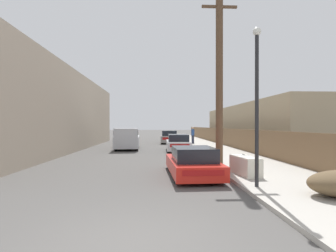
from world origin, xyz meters
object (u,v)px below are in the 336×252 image
Objects in this scene: pickup_truck at (127,139)px; street_lamp at (257,95)px; pedestrian at (193,135)px; car_parked_mid at (178,143)px; utility_pole at (219,75)px; discarded_fridge at (245,165)px; car_parked_far at (170,137)px; parked_sports_car_red at (192,163)px.

pickup_truck is 1.13× the size of street_lamp.
pedestrian is (0.83, 19.89, -2.00)m from street_lamp.
street_lamp reaches higher than car_parked_mid.
pedestrian is (0.81, 14.93, -3.59)m from utility_pole.
pedestrian is at bearing 87.61° from street_lamp.
car_parked_far reaches higher than discarded_fridge.
pickup_truck is 15.80m from street_lamp.
pedestrian is (2.39, -2.25, 0.36)m from car_parked_far.
utility_pole reaches higher than parked_sports_car_red.
car_parked_mid is 0.75× the size of pickup_truck.
discarded_fridge is 20.21m from car_parked_far.
parked_sports_car_red is at bearing -86.62° from car_parked_far.
parked_sports_car_red is at bearing 105.29° from pickup_truck.
car_parked_mid reaches higher than parked_sports_car_red.
car_parked_mid is at bearing 153.35° from pickup_truck.
pickup_truck is (-4.09, -7.54, 0.23)m from car_parked_far.
car_parked_mid is 0.90× the size of car_parked_far.
discarded_fridge is at bearing -91.60° from pedestrian.
parked_sports_car_red is 0.87× the size of street_lamp.
pickup_truck is (-3.93, 12.16, 0.36)m from parked_sports_car_red.
parked_sports_car_red is at bearing 161.20° from discarded_fridge.
street_lamp is (5.65, -14.60, 2.13)m from pickup_truck.
car_parked_far reaches higher than parked_sports_car_red.
street_lamp reaches higher than discarded_fridge.
utility_pole is at bearing 89.77° from street_lamp.
car_parked_far is 0.54× the size of utility_pole.
pedestrian reaches higher than car_parked_mid.
car_parked_far is at bearing 94.03° from street_lamp.
car_parked_far is 22.32m from street_lamp.
parked_sports_car_red is at bearing 125.01° from street_lamp.
car_parked_far is at bearing -121.10° from pickup_truck.
utility_pole is at bearing 117.79° from pickup_truck.
pickup_truck is 3.21× the size of pedestrian.
car_parked_mid reaches higher than discarded_fridge.
discarded_fridge is at bearing 112.76° from pickup_truck.
discarded_fridge is at bearing 80.70° from street_lamp.
street_lamp is (-0.33, -2.02, 2.56)m from discarded_fridge.
car_parked_far reaches higher than car_parked_mid.
parked_sports_car_red is 12.78m from pickup_truck.
pickup_truck is at bearing 105.93° from parked_sports_car_red.
parked_sports_car_red is at bearing -124.66° from utility_pole.
street_lamp is at bearing -106.18° from discarded_fridge.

